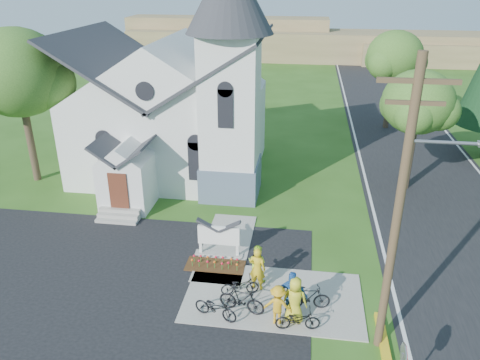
% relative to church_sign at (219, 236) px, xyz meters
% --- Properties ---
extents(ground, '(120.00, 120.00, 0.00)m').
position_rel_church_sign_xyz_m(ground, '(1.20, -3.20, -1.03)').
color(ground, '#2D5317').
rests_on(ground, ground).
extents(parking_lot, '(20.00, 16.00, 0.02)m').
position_rel_church_sign_xyz_m(parking_lot, '(-5.80, -5.20, -1.02)').
color(parking_lot, black).
rests_on(parking_lot, ground).
extents(road, '(8.00, 90.00, 0.02)m').
position_rel_church_sign_xyz_m(road, '(11.20, 11.80, -1.02)').
color(road, black).
rests_on(road, ground).
extents(sidewalk, '(7.00, 4.00, 0.05)m').
position_rel_church_sign_xyz_m(sidewalk, '(2.70, -2.70, -1.00)').
color(sidewalk, gray).
rests_on(sidewalk, ground).
extents(church, '(12.35, 12.00, 13.00)m').
position_rel_church_sign_xyz_m(church, '(-4.28, 9.28, 4.22)').
color(church, white).
rests_on(church, ground).
extents(church_sign, '(2.20, 0.40, 1.70)m').
position_rel_church_sign_xyz_m(church_sign, '(0.00, 0.00, 0.00)').
color(church_sign, gray).
rests_on(church_sign, ground).
extents(flower_bed, '(2.60, 1.10, 0.07)m').
position_rel_church_sign_xyz_m(flower_bed, '(0.00, -0.90, -0.99)').
color(flower_bed, '#3C2610').
rests_on(flower_bed, ground).
extents(utility_pole, '(3.45, 0.28, 10.00)m').
position_rel_church_sign_xyz_m(utility_pole, '(6.56, -4.70, 4.38)').
color(utility_pole, '#493524').
rests_on(utility_pole, ground).
extents(tree_lot_corner, '(5.60, 5.60, 9.15)m').
position_rel_church_sign_xyz_m(tree_lot_corner, '(-12.80, 6.80, 5.58)').
color(tree_lot_corner, '#3B2920').
rests_on(tree_lot_corner, ground).
extents(tree_road_near, '(4.00, 4.00, 7.05)m').
position_rel_church_sign_xyz_m(tree_road_near, '(9.70, 8.80, 4.18)').
color(tree_road_near, '#3B2920').
rests_on(tree_road_near, ground).
extents(tree_road_mid, '(4.40, 4.40, 7.80)m').
position_rel_church_sign_xyz_m(tree_road_mid, '(10.20, 20.80, 4.75)').
color(tree_road_mid, '#3B2920').
rests_on(tree_road_mid, ground).
extents(distant_hills, '(61.00, 10.00, 5.60)m').
position_rel_church_sign_xyz_m(distant_hills, '(4.56, 53.13, 1.15)').
color(distant_hills, olive).
rests_on(distant_hills, ground).
extents(cyclist_0, '(0.76, 0.58, 1.86)m').
position_rel_church_sign_xyz_m(cyclist_0, '(1.99, -2.21, -0.04)').
color(cyclist_0, gold).
rests_on(cyclist_0, sidewalk).
extents(bike_0, '(1.85, 1.12, 0.92)m').
position_rel_church_sign_xyz_m(bike_0, '(0.66, -4.22, -0.52)').
color(bike_0, black).
rests_on(bike_0, sidewalk).
extents(cyclist_1, '(0.98, 0.88, 1.65)m').
position_rel_church_sign_xyz_m(cyclist_1, '(1.91, -1.66, -0.15)').
color(cyclist_1, '#A3D628').
rests_on(cyclist_1, sidewalk).
extents(bike_1, '(1.88, 0.90, 1.09)m').
position_rel_church_sign_xyz_m(bike_1, '(1.57, -3.74, -0.43)').
color(bike_1, black).
rests_on(bike_1, sidewalk).
extents(cyclist_2, '(1.21, 0.63, 1.96)m').
position_rel_church_sign_xyz_m(cyclist_2, '(3.44, -3.76, 0.01)').
color(cyclist_2, '#225AAA').
rests_on(cyclist_2, sidewalk).
extents(bike_2, '(1.62, 0.94, 0.81)m').
position_rel_church_sign_xyz_m(bike_2, '(1.35, -2.70, -0.57)').
color(bike_2, black).
rests_on(bike_2, sidewalk).
extents(cyclist_3, '(1.08, 0.69, 1.58)m').
position_rel_church_sign_xyz_m(cyclist_3, '(2.95, -4.15, -0.18)').
color(cyclist_3, gold).
rests_on(cyclist_3, sidewalk).
extents(bike_3, '(1.73, 0.70, 1.01)m').
position_rel_church_sign_xyz_m(bike_3, '(4.06, -3.20, -0.47)').
color(bike_3, black).
rests_on(bike_3, sidewalk).
extents(cyclist_4, '(1.00, 0.74, 1.86)m').
position_rel_church_sign_xyz_m(cyclist_4, '(3.56, -3.96, -0.05)').
color(cyclist_4, gold).
rests_on(cyclist_4, sidewalk).
extents(bike_4, '(1.68, 0.77, 0.85)m').
position_rel_church_sign_xyz_m(bike_4, '(3.70, -4.40, -0.55)').
color(bike_4, black).
rests_on(bike_4, sidewalk).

